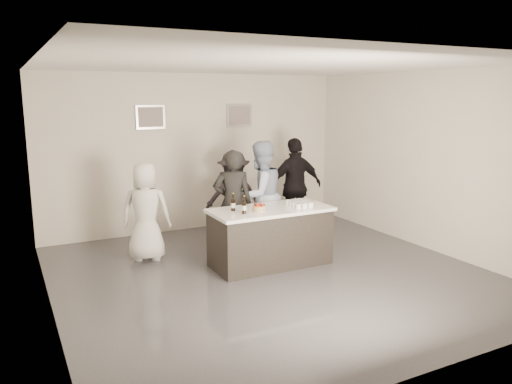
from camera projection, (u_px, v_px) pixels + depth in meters
floor at (272, 274)px, 7.35m from camera, size 6.00×6.00×0.00m
ceiling at (273, 65)px, 6.77m from camera, size 6.00×6.00×0.00m
wall_back at (197, 152)px, 9.68m from camera, size 6.00×0.04×3.00m
wall_front at (436, 220)px, 4.44m from camera, size 6.00×0.04×3.00m
wall_left at (44, 192)px, 5.71m from camera, size 0.04×6.00×3.00m
wall_right at (427, 161)px, 8.41m from camera, size 0.04×6.00×3.00m
picture_left at (150, 117)px, 9.11m from camera, size 0.54×0.04×0.44m
picture_right at (239, 115)px, 9.92m from camera, size 0.54×0.04×0.44m
bar_counter at (270, 237)px, 7.68m from camera, size 1.86×0.86×0.90m
cake at (259, 209)px, 7.41m from camera, size 0.20×0.20×0.08m
beer_bottle_a at (233, 202)px, 7.41m from camera, size 0.07×0.07×0.26m
beer_bottle_b at (244, 205)px, 7.23m from camera, size 0.07×0.07×0.26m
tumbler_cluster at (299, 204)px, 7.74m from camera, size 0.30×0.40×0.08m
candles at (261, 216)px, 7.13m from camera, size 0.24×0.08×0.01m
person_main_black at (233, 203)px, 8.09m from camera, size 0.75×0.62×1.75m
person_main_blue at (260, 195)px, 8.46m from camera, size 1.03×0.88×1.85m
person_guest_left at (146, 211)px, 7.88m from camera, size 0.91×0.80×1.58m
person_guest_right at (295, 186)px, 9.35m from camera, size 1.09×0.52×1.82m
person_guest_back at (234, 195)px, 9.16m from camera, size 1.16×0.86×1.60m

